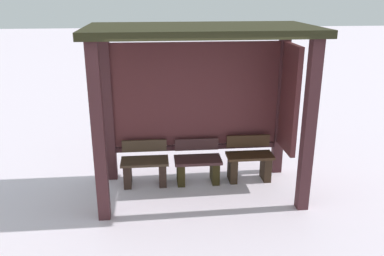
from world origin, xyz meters
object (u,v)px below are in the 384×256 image
Objects in this scene: bench_center_inside at (198,165)px; bench_right_inside at (249,162)px; bus_shelter at (206,74)px; bench_left_inside at (145,167)px.

bench_right_inside is at bearing -0.10° from bench_center_inside.
bench_left_inside is (-0.98, 0.16, -1.56)m from bus_shelter.
bench_center_inside is at bearing 179.90° from bench_right_inside.
bench_left_inside reaches higher than bench_center_inside.
bus_shelter is at bearing -168.61° from bench_right_inside.
bench_left_inside is at bearing -179.99° from bench_center_inside.
bus_shelter is at bearing -55.57° from bench_center_inside.
bench_left_inside is 1.00× the size of bench_center_inside.
bus_shelter is 1.58m from bench_center_inside.
bus_shelter is 4.17× the size of bench_right_inside.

